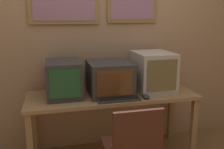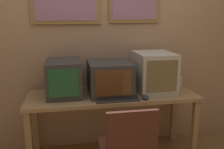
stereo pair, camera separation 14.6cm
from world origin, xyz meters
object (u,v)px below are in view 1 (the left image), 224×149
at_px(monitor_center, 109,78).
at_px(mouse_near_keyboard, 146,97).
at_px(desk_clock, 174,82).
at_px(monitor_right, 153,71).
at_px(monitor_left, 64,79).
at_px(keyboard_main, 119,99).

relative_size(monitor_center, mouse_near_keyboard, 4.35).
height_order(monitor_center, desk_clock, monitor_center).
height_order(mouse_near_keyboard, desk_clock, desk_clock).
distance_m(monitor_center, monitor_right, 0.49).
height_order(monitor_left, mouse_near_keyboard, monitor_left).
distance_m(monitor_center, keyboard_main, 0.29).
relative_size(mouse_near_keyboard, desk_clock, 0.86).
height_order(monitor_center, monitor_right, monitor_right).
relative_size(monitor_left, monitor_right, 0.97).
height_order(keyboard_main, mouse_near_keyboard, mouse_near_keyboard).
distance_m(monitor_left, monitor_right, 0.95).
bearing_deg(desk_clock, monitor_left, -178.82).
bearing_deg(mouse_near_keyboard, desk_clock, 33.78).
xyz_separation_m(monitor_left, monitor_center, (0.47, -0.03, -0.01)).
relative_size(monitor_right, mouse_near_keyboard, 4.34).
bearing_deg(monitor_center, keyboard_main, -81.76).
distance_m(mouse_near_keyboard, desk_clock, 0.55).
height_order(monitor_center, mouse_near_keyboard, monitor_center).
bearing_deg(desk_clock, monitor_right, -171.73).
xyz_separation_m(monitor_left, mouse_near_keyboard, (0.78, -0.28, -0.16)).
distance_m(monitor_center, desk_clock, 0.78).
relative_size(monitor_center, desk_clock, 3.74).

